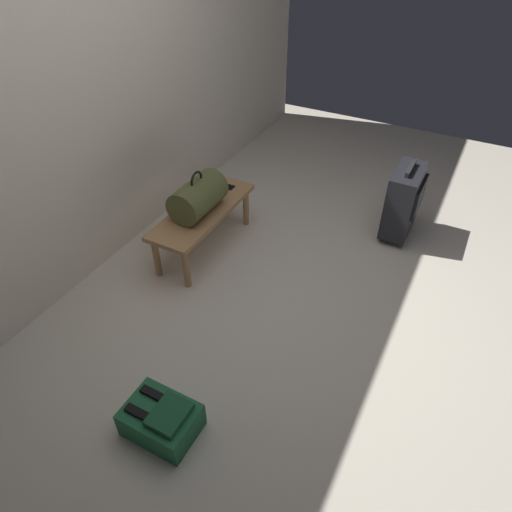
% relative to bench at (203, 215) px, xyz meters
% --- Properties ---
extents(ground_plane, '(6.60, 6.60, 0.00)m').
position_rel_bench_xyz_m(ground_plane, '(-0.22, -0.95, -0.31)').
color(ground_plane, beige).
extents(back_wall, '(6.00, 0.10, 2.80)m').
position_rel_bench_xyz_m(back_wall, '(-0.22, 0.65, 1.09)').
color(back_wall, silver).
rests_on(back_wall, ground).
extents(bench, '(1.00, 0.36, 0.37)m').
position_rel_bench_xyz_m(bench, '(0.00, 0.00, 0.00)').
color(bench, '#A87A4C').
rests_on(bench, ground).
extents(duffel_bag_olive, '(0.44, 0.26, 0.34)m').
position_rel_bench_xyz_m(duffel_bag_olive, '(-0.04, 0.00, 0.19)').
color(duffel_bag_olive, '#51562D').
rests_on(duffel_bag_olive, bench).
extents(cell_phone, '(0.07, 0.14, 0.01)m').
position_rel_bench_xyz_m(cell_phone, '(0.37, 0.01, 0.06)').
color(cell_phone, black).
rests_on(cell_phone, bench).
extents(suitcase_upright_charcoal, '(0.44, 0.23, 0.63)m').
position_rel_bench_xyz_m(suitcase_upright_charcoal, '(0.91, -1.31, 0.01)').
color(suitcase_upright_charcoal, black).
rests_on(suitcase_upright_charcoal, ground).
extents(backpack_green, '(0.28, 0.38, 0.21)m').
position_rel_bench_xyz_m(backpack_green, '(-1.44, -0.66, -0.22)').
color(backpack_green, '#1E6038').
rests_on(backpack_green, ground).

